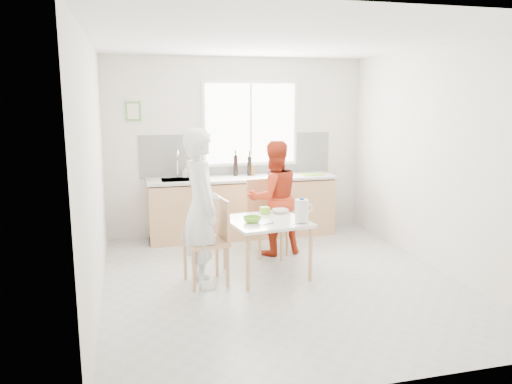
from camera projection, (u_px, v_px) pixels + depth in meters
The scene contains 21 objects.
ground at pixel (280, 280), 5.82m from camera, with size 4.50×4.50×0.00m, color #B7B7B2.
room_shell at pixel (281, 139), 5.51m from camera, with size 4.50×4.50×4.50m.
window at pixel (250, 124), 7.67m from camera, with size 1.50×0.06×1.30m.
backsplash at pixel (238, 155), 7.72m from camera, with size 3.00×0.02×0.65m, color white.
picture_frame at pixel (133, 111), 7.21m from camera, with size 0.22×0.03×0.28m.
kitchen_counter at pixel (242, 209), 7.60m from camera, with size 2.84×0.64×1.37m.
dining_table at pixel (266, 226), 5.90m from camera, with size 0.99×0.99×0.68m.
chair_left at pixel (212, 237), 5.66m from camera, with size 0.51×0.51×0.98m.
chair_far at pixel (266, 213), 6.79m from camera, with size 0.52×0.52×1.00m.
person_white at pixel (201, 208), 5.55m from camera, with size 0.65×0.43×1.78m, color white.
person_red at pixel (274, 198), 6.69m from camera, with size 0.75×0.58×1.54m, color #BA3217.
bowl_green at pixel (252, 220), 5.76m from camera, with size 0.21×0.21×0.07m, color #68B529.
bowl_white at pixel (280, 211), 6.22m from camera, with size 0.20×0.20×0.05m, color white.
milk_jug at pixel (302, 210), 5.72m from camera, with size 0.22×0.16×0.27m.
green_box at pixel (265, 210), 6.17m from camera, with size 0.10×0.10×0.09m, color #81CC2F.
spoon at pixel (268, 224), 5.65m from camera, with size 0.01×0.01×0.16m, color #A5A5AA.
cutting_board at pixel (312, 174), 7.71m from camera, with size 0.35×0.25×0.01m, color #7DBF2C.
wine_bottle_a at pixel (236, 165), 7.60m from camera, with size 0.07×0.07×0.32m, color black.
wine_bottle_b at pixel (249, 166), 7.62m from camera, with size 0.07×0.07×0.30m, color black.
jar_amber at pixel (253, 170), 7.63m from camera, with size 0.06×0.06×0.16m, color brown.
soap_bottle at pixel (185, 172), 7.45m from camera, with size 0.08×0.08×0.17m, color #999999.
Camera 1 is at (-1.66, -5.28, 2.11)m, focal length 35.00 mm.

